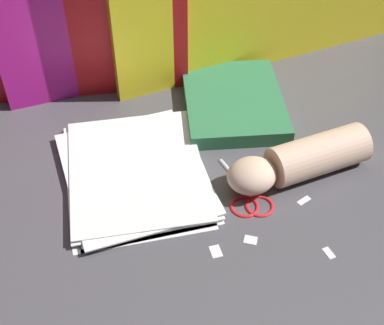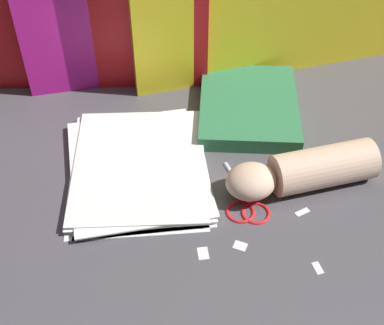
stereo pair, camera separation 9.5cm
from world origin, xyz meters
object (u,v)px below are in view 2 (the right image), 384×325
paper_stack (139,168)px  book_closed (248,106)px  scissors (248,202)px  hand_forearm (304,171)px

paper_stack → book_closed: (0.24, 0.15, 0.01)m
paper_stack → book_closed: size_ratio=1.12×
scissors → hand_forearm: bearing=16.7°
paper_stack → book_closed: 0.29m
book_closed → scissors: bearing=-101.2°
scissors → paper_stack: bearing=150.7°
paper_stack → hand_forearm: 0.31m
paper_stack → book_closed: bearing=32.1°
paper_stack → scissors: 0.22m
hand_forearm → book_closed: bearing=103.4°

